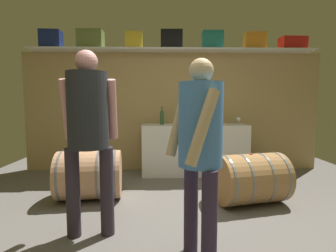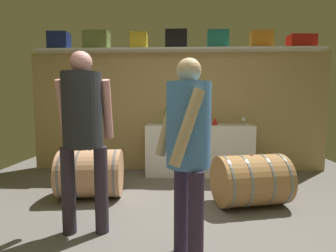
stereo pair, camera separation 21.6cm
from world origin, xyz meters
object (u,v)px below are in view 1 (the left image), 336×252
at_px(winemaker_pouring, 88,124).
at_px(visitor_tasting, 200,140).
at_px(toolcase_navy, 51,40).
at_px(wine_bottle_green, 162,117).
at_px(work_cabinet, 194,149).
at_px(red_funnel, 210,121).
at_px(toolcase_olive, 91,40).
at_px(toolcase_yellow, 134,41).
at_px(toolcase_red, 293,44).
at_px(toolcase_orange, 255,41).
at_px(wine_glass, 238,119).
at_px(wine_bottle_amber, 190,116).
at_px(wine_barrel_far, 250,178).
at_px(toolcase_teal, 212,41).
at_px(wine_barrel_near, 90,175).
at_px(toolcase_black, 172,40).

distance_m(winemaker_pouring, visitor_tasting, 1.05).
xyz_separation_m(toolcase_navy, wine_bottle_green, (1.90, -0.18, -1.32)).
xyz_separation_m(work_cabinet, red_funnel, (0.27, -0.02, 0.50)).
xyz_separation_m(work_cabinet, visitor_tasting, (-0.29, -2.51, 0.53)).
height_order(wine_bottle_green, visitor_tasting, visitor_tasting).
distance_m(red_funnel, visitor_tasting, 2.55).
xyz_separation_m(toolcase_olive, wine_bottle_green, (1.22, -0.18, -1.32)).
xyz_separation_m(toolcase_yellow, toolcase_red, (2.78, 0.00, -0.03)).
distance_m(toolcase_orange, wine_glass, 1.40).
height_order(wine_bottle_amber, wine_barrel_far, wine_bottle_amber).
relative_size(work_cabinet, wine_glass, 14.21).
xyz_separation_m(toolcase_navy, toolcase_teal, (2.78, 0.00, 0.00)).
bearing_deg(toolcase_yellow, wine_barrel_near, -111.81).
height_order(wine_glass, winemaker_pouring, winemaker_pouring).
height_order(wine_barrel_near, wine_barrel_far, wine_barrel_near).
height_order(toolcase_yellow, wine_barrel_far, toolcase_yellow).
height_order(toolcase_teal, wine_bottle_green, toolcase_teal).
height_order(red_funnel, wine_barrel_near, red_funnel).
bearing_deg(wine_glass, toolcase_navy, 176.58).
distance_m(toolcase_yellow, red_funnel, 1.90).
height_order(toolcase_black, visitor_tasting, toolcase_black).
bearing_deg(toolcase_orange, toolcase_yellow, -176.54).
xyz_separation_m(wine_glass, winemaker_pouring, (-1.99, -2.06, 0.10)).
relative_size(toolcase_navy, wine_barrel_far, 0.36).
relative_size(toolcase_yellow, wine_bottle_green, 0.97).
distance_m(toolcase_teal, toolcase_orange, 0.74).
bearing_deg(toolcase_teal, toolcase_black, -179.08).
bearing_deg(toolcase_yellow, wine_bottle_green, -22.76).
bearing_deg(red_funnel, wine_barrel_far, -78.85).
bearing_deg(winemaker_pouring, toolcase_navy, 112.94).
bearing_deg(toolcase_red, toolcase_yellow, 176.64).
relative_size(wine_bottle_green, red_funnel, 2.39).
bearing_deg(toolcase_teal, visitor_tasting, -101.81).
bearing_deg(toolcase_navy, winemaker_pouring, -65.49).
bearing_deg(wine_glass, winemaker_pouring, -134.11).
bearing_deg(toolcase_navy, toolcase_red, -4.00).
bearing_deg(toolcase_red, toolcase_teal, 176.64).
height_order(work_cabinet, wine_barrel_near, work_cabinet).
bearing_deg(red_funnel, work_cabinet, 176.37).
xyz_separation_m(toolcase_black, winemaker_pouring, (-0.85, -2.25, -1.27)).
height_order(toolcase_orange, red_funnel, toolcase_orange).
height_order(wine_bottle_green, wine_glass, wine_bottle_green).
distance_m(toolcase_olive, wine_bottle_green, 1.81).
distance_m(wine_glass, red_funnel, 0.49).
height_order(toolcase_yellow, wine_glass, toolcase_yellow).
distance_m(wine_bottle_green, red_funnel, 0.83).
bearing_deg(wine_barrel_near, toolcase_navy, 120.06).
height_order(work_cabinet, wine_bottle_amber, wine_bottle_amber).
relative_size(toolcase_red, wine_barrel_near, 0.51).
xyz_separation_m(wine_barrel_far, visitor_tasting, (-0.81, -1.17, 0.66)).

